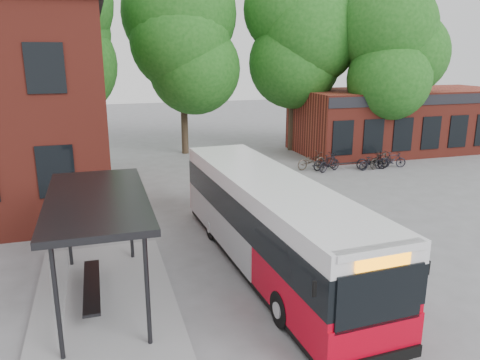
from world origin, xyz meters
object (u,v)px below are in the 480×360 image
object	(u,v)px
bicycle_5	(381,160)
bicycle_6	(373,161)
bicycle_2	(326,162)
bicycle_0	(311,161)
city_bus	(270,224)
bicycle_1	(330,163)
bicycle_4	(371,162)
bus_shelter	(101,250)
bicycle_7	(393,160)

from	to	relation	value
bicycle_5	bicycle_6	bearing A→B (deg)	76.44
bicycle_2	bicycle_0	bearing A→B (deg)	50.02
city_bus	bicycle_1	size ratio (longest dim) A/B	6.70
bicycle_6	bicycle_2	bearing A→B (deg)	82.79
city_bus	bicycle_4	distance (m)	13.81
bicycle_5	bus_shelter	bearing A→B (deg)	108.51
city_bus	bicycle_2	world-z (taller)	city_bus
bicycle_5	bicycle_2	bearing A→B (deg)	60.99
bus_shelter	bicycle_7	xyz separation A→B (m)	(16.01, 10.62, -1.01)
bicycle_4	bicycle_1	bearing A→B (deg)	76.52
city_bus	bicycle_6	world-z (taller)	city_bus
city_bus	bicycle_7	world-z (taller)	city_bus
city_bus	bicycle_7	size ratio (longest dim) A/B	7.32
bicycle_1	bicycle_7	size ratio (longest dim) A/B	1.09
bicycle_2	bicycle_5	size ratio (longest dim) A/B	1.04
bicycle_6	bicycle_7	size ratio (longest dim) A/B	1.27
bus_shelter	bicycle_6	distance (m)	18.11
bicycle_0	bicycle_2	world-z (taller)	bicycle_0
bicycle_2	bicycle_6	world-z (taller)	bicycle_6
bicycle_0	bicycle_2	xyz separation A→B (m)	(0.71, -0.34, -0.04)
bus_shelter	bicycle_5	distance (m)	18.57
bus_shelter	bicycle_5	size ratio (longest dim) A/B	4.23
bicycle_7	bicycle_5	bearing A→B (deg)	104.13
bicycle_2	bus_shelter	bearing A→B (deg)	118.60
city_bus	bicycle_4	xyz separation A→B (m)	(9.71, 9.77, -0.94)
bus_shelter	bicycle_2	world-z (taller)	bus_shelter
bicycle_0	bicycle_7	size ratio (longest dim) A/B	1.26
bicycle_2	bicycle_6	xyz separation A→B (m)	(2.53, -0.71, 0.04)
city_bus	bicycle_4	size ratio (longest dim) A/B	6.65
bicycle_0	bicycle_1	distance (m)	1.08
bicycle_4	bicycle_7	bearing A→B (deg)	-91.73
bicycle_1	bicycle_5	size ratio (longest dim) A/B	0.97
bicycle_5	bicycle_4	bearing A→B (deg)	83.33
bicycle_7	bus_shelter	bearing A→B (deg)	137.73
bicycle_4	bicycle_7	size ratio (longest dim) A/B	1.10
city_bus	bicycle_0	size ratio (longest dim) A/B	5.81
bus_shelter	bicycle_1	bearing A→B (deg)	41.75
bicycle_6	bicycle_0	bearing A→B (deg)	80.53
bicycle_4	bicycle_6	world-z (taller)	bicycle_6
bus_shelter	bicycle_1	xyz separation A→B (m)	(12.12, 10.82, -0.97)
city_bus	bicycle_2	distance (m)	12.88
bus_shelter	city_bus	distance (m)	4.88
bicycle_6	city_bus	bearing A→B (deg)	143.59
bicycle_2	bicycle_6	bearing A→B (deg)	-120.09
bicycle_1	bicycle_7	world-z (taller)	bicycle_1
bicycle_5	bicycle_6	xyz separation A→B (m)	(-0.54, -0.03, -0.01)
bicycle_1	bicycle_5	distance (m)	3.08
bicycle_4	bicycle_7	distance (m)	1.48
city_bus	bicycle_6	bearing A→B (deg)	42.39
bicycle_7	bicycle_0	bearing A→B (deg)	91.61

